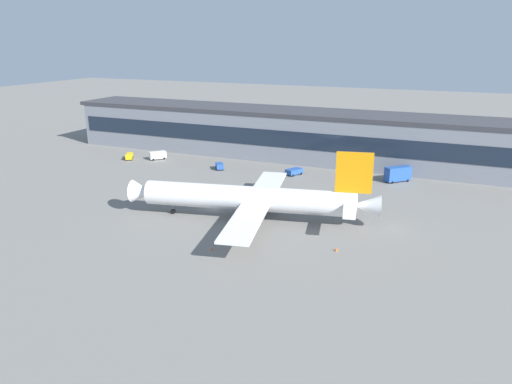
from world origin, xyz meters
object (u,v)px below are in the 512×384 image
Objects in this scene: airliner at (253,199)px; pushback_tractor at (294,171)px; crew_van at (158,155)px; traffic_cone_1 at (336,249)px; follow_me_car at (129,156)px; traffic_cone_0 at (212,249)px; catering_truck at (397,173)px; baggage_tug at (219,166)px.

pushback_tractor is at bearing 95.24° from airliner.
crew_van is at bearing 179.61° from pushback_tractor.
pushback_tractor is 52.51m from traffic_cone_1.
follow_me_car reaches higher than traffic_cone_0.
catering_truck is at bearing 3.17° from crew_van.
catering_truck reaches higher than traffic_cone_0.
traffic_cone_0 is at bearing -41.85° from follow_me_car.
traffic_cone_0 is (49.45, -55.65, -1.17)m from crew_van.
catering_truck reaches higher than traffic_cone_1.
catering_truck is 9.88× the size of traffic_cone_1.
airliner is 22.90m from traffic_cone_1.
catering_truck is 1.46× the size of follow_me_car.
airliner is at bearing -30.36° from follow_me_car.
pushback_tractor is at bearing -170.98° from catering_truck.
catering_truck reaches higher than follow_me_car.
crew_van is 74.45m from traffic_cone_0.
traffic_cone_0 is at bearing -87.10° from pushback_tractor.
pushback_tractor is 1.15× the size of follow_me_car.
airliner is 9.90× the size of pushback_tractor.
catering_truck is (28.07, 4.46, 1.24)m from pushback_tractor.
follow_me_car is at bearing -176.51° from pushback_tractor.
airliner is 38.07m from pushback_tractor.
baggage_tug is at bearing 126.88° from airliner.
traffic_cone_1 is (46.62, -43.54, -0.73)m from baggage_tug.
crew_van is 84.92m from traffic_cone_1.
baggage_tug is 7.11× the size of traffic_cone_0.
baggage_tug is at bearing 115.87° from traffic_cone_0.
crew_van reaches higher than baggage_tug.
traffic_cone_1 reaches higher than traffic_cone_0.
crew_van is at bearing 146.42° from traffic_cone_1.
traffic_cone_0 is at bearing -92.13° from airliner.
catering_truck is at bearing 59.74° from airliner.
follow_me_car is at bearing -174.64° from catering_truck.
airliner is at bearing 87.87° from traffic_cone_0.
airliner is 13.18× the size of baggage_tug.
traffic_cone_1 is at bearing 22.18° from traffic_cone_0.
follow_me_car is 90.35m from traffic_cone_1.
airliner reaches higher than baggage_tug.
baggage_tug is at bearing -172.15° from pushback_tractor.
traffic_cone_0 is at bearing -157.82° from traffic_cone_1.
traffic_cone_0 is 22.99m from traffic_cone_1.
traffic_cone_0 is at bearing -48.37° from crew_van.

